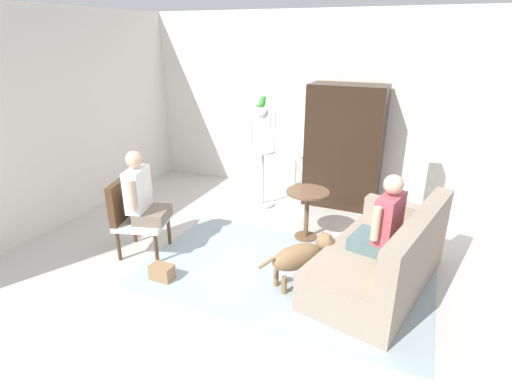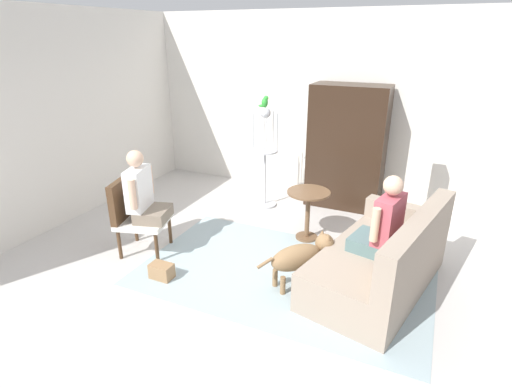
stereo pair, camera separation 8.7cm
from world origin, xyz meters
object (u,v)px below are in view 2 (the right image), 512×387
round_end_table (308,206)px  dog (301,256)px  person_on_armchair (143,193)px  bird_cage_stand (265,159)px  armchair (133,211)px  column_lamp (414,178)px  person_on_couch (383,223)px  couch (384,261)px  parrot (265,102)px  armoire_cabinet (347,147)px  handbag (162,271)px

round_end_table → dog: bearing=-75.9°
person_on_armchair → bird_cage_stand: size_ratio=0.56×
armchair → column_lamp: (2.98, 2.15, 0.16)m
round_end_table → dog: round_end_table is taller
person_on_couch → column_lamp: size_ratio=0.60×
couch → round_end_table: couch is taller
person_on_armchair → armchair: bearing=-163.7°
parrot → dog: bearing=-56.1°
round_end_table → bird_cage_stand: (-0.94, 0.78, 0.30)m
armoire_cabinet → handbag: armoire_cabinet is taller
round_end_table → armoire_cabinet: 1.42m
handbag → column_lamp: bearing=47.5°
person_on_armchair → parrot: parrot is taller
column_lamp → armoire_cabinet: armoire_cabinet is taller
parrot → handbag: (-0.21, -2.34, -1.52)m
round_end_table → couch: bearing=-34.0°
bird_cage_stand → armoire_cabinet: 1.24m
armchair → person_on_armchair: bearing=16.3°
dog → parrot: (-1.21, 1.80, 1.27)m
couch → armoire_cabinet: (-0.90, 2.05, 0.61)m
armoire_cabinet → handbag: bearing=-114.5°
armchair → armoire_cabinet: 3.22m
round_end_table → handbag: (-1.16, -1.56, -0.37)m
person_on_couch → bird_cage_stand: 2.47m
round_end_table → column_lamp: column_lamp is taller
bird_cage_stand → parrot: size_ratio=8.97×
dog → handbag: size_ratio=3.06×
person_on_armchair → armoire_cabinet: 3.08m
person_on_couch → person_on_armchair: person_on_armchair is taller
person_on_armchair → armoire_cabinet: armoire_cabinet is taller
couch → column_lamp: column_lamp is taller
person_on_armchair → handbag: size_ratio=3.40×
couch → armoire_cabinet: 2.32m
person_on_armchair → column_lamp: bearing=36.6°
couch → person_on_armchair: bearing=-171.4°
bird_cage_stand → column_lamp: bird_cage_stand is taller
couch → person_on_couch: (-0.05, -0.02, 0.44)m
armchair → parrot: bearing=66.0°
couch → dog: bearing=-159.6°
dog → column_lamp: column_lamp is taller
person_on_couch → round_end_table: bearing=143.9°
person_on_armchair → armoire_cabinet: size_ratio=0.46×
person_on_couch → handbag: person_on_couch is taller
person_on_armchair → handbag: bearing=-39.3°
armchair → dog: armchair is taller
couch → armchair: armchair is taller
column_lamp → bird_cage_stand: bearing=-174.6°
dog → armoire_cabinet: 2.42m
armchair → handbag: bearing=-30.1°
couch → person_on_couch: 0.44m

